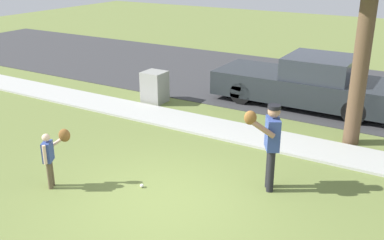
# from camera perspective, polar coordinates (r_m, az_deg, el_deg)

# --- Properties ---
(ground_plane) EXTENTS (48.00, 48.00, 0.00)m
(ground_plane) POSITION_cam_1_polar(r_m,az_deg,el_deg) (10.96, 6.85, -2.17)
(ground_plane) COLOR olive
(sidewalk_strip) EXTENTS (36.00, 1.20, 0.06)m
(sidewalk_strip) POSITION_cam_1_polar(r_m,az_deg,el_deg) (11.04, 7.07, -1.86)
(sidewalk_strip) COLOR #B2B2AD
(sidewalk_strip) RESTS_ON ground
(road_surface) EXTENTS (36.00, 6.80, 0.02)m
(road_surface) POSITION_cam_1_polar(r_m,az_deg,el_deg) (15.52, 14.64, 4.20)
(road_surface) COLOR #38383A
(road_surface) RESTS_ON ground
(person_adult) EXTENTS (0.59, 0.82, 1.68)m
(person_adult) POSITION_cam_1_polar(r_m,az_deg,el_deg) (8.24, 9.95, -2.30)
(person_adult) COLOR black
(person_adult) RESTS_ON ground
(person_child) EXTENTS (0.43, 0.58, 1.14)m
(person_child) POSITION_cam_1_polar(r_m,az_deg,el_deg) (8.76, -17.46, -3.88)
(person_child) COLOR brown
(person_child) RESTS_ON ground
(baseball) EXTENTS (0.07, 0.07, 0.07)m
(baseball) POSITION_cam_1_polar(r_m,az_deg,el_deg) (8.68, -6.42, -8.34)
(baseball) COLOR white
(baseball) RESTS_ON ground
(utility_cabinet) EXTENTS (0.65, 0.62, 0.93)m
(utility_cabinet) POSITION_cam_1_polar(r_m,az_deg,el_deg) (13.37, -4.79, 4.23)
(utility_cabinet) COLOR gray
(utility_cabinet) RESTS_ON ground
(parked_pickup_dark) EXTENTS (5.20, 1.95, 1.48)m
(parked_pickup_dark) POSITION_cam_1_polar(r_m,az_deg,el_deg) (13.38, 14.55, 4.57)
(parked_pickup_dark) COLOR #23282D
(parked_pickup_dark) RESTS_ON road_surface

